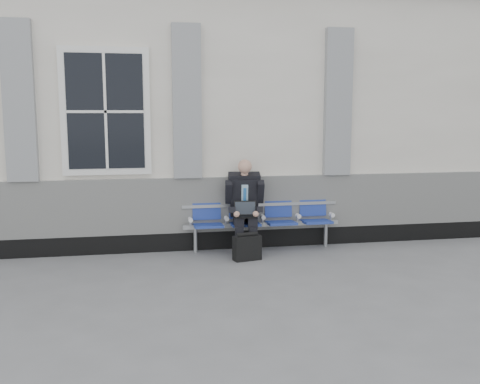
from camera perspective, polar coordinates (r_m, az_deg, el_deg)
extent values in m
plane|color=slate|center=(7.48, -16.94, -9.28)|extent=(70.00, 70.00, 0.00)
cube|color=white|center=(10.63, -15.30, 7.42)|extent=(14.00, 4.00, 4.20)
cube|color=black|center=(8.85, -15.91, -5.49)|extent=(14.00, 0.10, 0.30)
cube|color=silver|center=(8.72, -16.08, -1.68)|extent=(14.00, 0.08, 0.90)
cube|color=gray|center=(8.72, -22.50, 8.92)|extent=(0.45, 0.14, 2.40)
cube|color=gray|center=(8.56, -5.69, 9.52)|extent=(0.45, 0.14, 2.40)
cube|color=gray|center=(9.11, 10.40, 9.36)|extent=(0.45, 0.14, 2.40)
cube|color=white|center=(8.57, -14.14, 8.31)|extent=(1.35, 0.10, 1.95)
cube|color=black|center=(8.52, -14.16, 8.31)|extent=(1.15, 0.02, 1.75)
cube|color=#9EA0A3|center=(8.79, 2.37, -3.47)|extent=(2.60, 0.07, 0.07)
cube|color=#9EA0A3|center=(8.84, 2.21, -1.34)|extent=(2.60, 0.05, 0.05)
cylinder|color=#9EA0A3|center=(8.67, -4.78, -5.18)|extent=(0.06, 0.06, 0.39)
cylinder|color=#9EA0A3|center=(9.14, 9.13, -4.55)|extent=(0.06, 0.06, 0.39)
cube|color=navy|center=(8.55, -3.41, -3.60)|extent=(0.46, 0.42, 0.07)
cube|color=navy|center=(8.71, -3.59, -1.64)|extent=(0.46, 0.10, 0.40)
cube|color=navy|center=(8.64, 0.55, -3.46)|extent=(0.46, 0.42, 0.07)
cube|color=navy|center=(8.80, 0.29, -1.52)|extent=(0.46, 0.10, 0.40)
cube|color=navy|center=(8.78, 4.40, -3.30)|extent=(0.46, 0.42, 0.07)
cube|color=navy|center=(8.93, 4.08, -1.40)|extent=(0.46, 0.10, 0.40)
cube|color=navy|center=(8.94, 8.13, -3.14)|extent=(0.46, 0.42, 0.07)
cube|color=navy|center=(9.09, 7.74, -1.27)|extent=(0.46, 0.10, 0.40)
cylinder|color=white|center=(8.53, -5.31, -2.96)|extent=(0.07, 0.12, 0.07)
cylinder|color=white|center=(8.60, -1.46, -2.84)|extent=(0.07, 0.12, 0.07)
cylinder|color=white|center=(8.71, 2.45, -2.70)|extent=(0.07, 0.12, 0.07)
cylinder|color=white|center=(8.86, 6.24, -2.55)|extent=(0.07, 0.12, 0.07)
cylinder|color=white|center=(9.04, 9.76, -2.40)|extent=(0.07, 0.12, 0.07)
cube|color=black|center=(8.33, -0.03, -6.75)|extent=(0.15, 0.29, 0.10)
cube|color=black|center=(8.35, 1.43, -6.72)|extent=(0.15, 0.29, 0.10)
cube|color=black|center=(8.35, -0.06, -5.33)|extent=(0.14, 0.15, 0.47)
cube|color=black|center=(8.36, 1.39, -5.30)|extent=(0.14, 0.15, 0.47)
cube|color=black|center=(8.51, -0.17, -3.00)|extent=(0.20, 0.49, 0.15)
cube|color=black|center=(8.52, 1.26, -2.98)|extent=(0.20, 0.49, 0.15)
cube|color=black|center=(8.66, 0.44, -0.44)|extent=(0.48, 0.41, 0.67)
cube|color=#A6C8DA|center=(8.53, 0.50, -0.43)|extent=(0.12, 0.11, 0.38)
cube|color=blue|center=(8.53, 0.51, -0.59)|extent=(0.06, 0.09, 0.31)
cube|color=black|center=(8.59, 0.46, 1.62)|extent=(0.53, 0.31, 0.15)
cylinder|color=tan|center=(8.53, 0.48, 2.08)|extent=(0.12, 0.12, 0.11)
sphere|color=tan|center=(8.45, 0.52, 2.74)|extent=(0.22, 0.22, 0.22)
cube|color=black|center=(8.53, -1.21, -0.01)|extent=(0.14, 0.31, 0.39)
cube|color=black|center=(8.57, 2.19, 0.03)|extent=(0.14, 0.31, 0.39)
cube|color=black|center=(8.39, -0.86, -1.91)|extent=(0.13, 0.34, 0.15)
cube|color=black|center=(8.42, 2.03, -1.88)|extent=(0.13, 0.34, 0.15)
sphere|color=tan|center=(8.25, -0.36, -2.38)|extent=(0.10, 0.10, 0.10)
sphere|color=tan|center=(8.27, 1.70, -2.36)|extent=(0.10, 0.10, 0.10)
cube|color=black|center=(8.35, 0.62, -2.62)|extent=(0.38, 0.28, 0.02)
cube|color=black|center=(8.45, 0.56, -1.72)|extent=(0.36, 0.13, 0.22)
cube|color=black|center=(8.45, 0.56, -1.73)|extent=(0.32, 0.11, 0.19)
cube|color=black|center=(8.20, 0.76, -5.99)|extent=(0.45, 0.27, 0.38)
cylinder|color=black|center=(8.15, 0.76, -4.56)|extent=(0.34, 0.14, 0.07)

